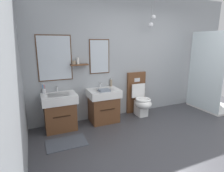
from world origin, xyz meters
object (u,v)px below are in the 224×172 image
(vanity_sink_left, at_px, (60,111))
(shower_tray, at_px, (210,93))
(vanity_sink_right, at_px, (104,104))
(soap_dispenser, at_px, (111,83))
(toilet, at_px, (139,99))
(toothbrush_cup, at_px, (44,91))
(folded_hand_towel, at_px, (104,90))

(vanity_sink_left, xyz_separation_m, shower_tray, (3.73, -0.38, 0.04))
(vanity_sink_right, bearing_deg, soap_dispenser, 36.32)
(vanity_sink_left, distance_m, toilet, 1.85)
(shower_tray, bearing_deg, vanity_sink_right, 172.20)
(vanity_sink_right, xyz_separation_m, toilet, (0.92, 0.02, -0.00))
(vanity_sink_right, height_order, toilet, toilet)
(vanity_sink_right, height_order, soap_dispenser, soap_dispenser)
(toilet, bearing_deg, toothbrush_cup, 175.62)
(vanity_sink_right, distance_m, soap_dispenser, 0.53)
(toilet, relative_size, folded_hand_towel, 4.55)
(toilet, xyz_separation_m, folded_hand_towel, (-0.96, -0.18, 0.37))
(soap_dispenser, bearing_deg, folded_hand_towel, -130.51)
(toilet, xyz_separation_m, soap_dispenser, (-0.66, 0.17, 0.43))
(shower_tray, bearing_deg, toothbrush_cup, 171.92)
(toilet, xyz_separation_m, shower_tray, (1.87, -0.40, 0.04))
(vanity_sink_left, xyz_separation_m, vanity_sink_right, (0.93, 0.00, 0.00))
(vanity_sink_right, distance_m, toothbrush_cup, 1.26)
(toilet, distance_m, toothbrush_cup, 2.15)
(shower_tray, bearing_deg, soap_dispenser, 167.24)
(toilet, relative_size, shower_tray, 0.51)
(vanity_sink_left, bearing_deg, toilet, 0.62)
(shower_tray, bearing_deg, folded_hand_towel, 175.50)
(toilet, distance_m, folded_hand_towel, 1.05)
(toothbrush_cup, xyz_separation_m, folded_hand_towel, (1.14, -0.34, -0.03))
(toothbrush_cup, bearing_deg, vanity_sink_left, -35.95)
(vanity_sink_left, bearing_deg, toothbrush_cup, 144.05)
(toothbrush_cup, bearing_deg, toilet, -4.38)
(soap_dispenser, distance_m, folded_hand_towel, 0.47)
(soap_dispenser, bearing_deg, vanity_sink_left, -170.86)
(toilet, relative_size, toothbrush_cup, 4.82)
(toothbrush_cup, xyz_separation_m, shower_tray, (3.98, -0.56, -0.36))
(toothbrush_cup, height_order, folded_hand_towel, toothbrush_cup)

